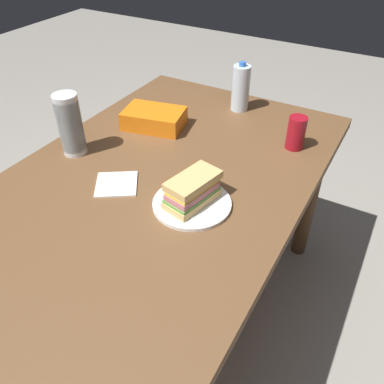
% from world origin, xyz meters
% --- Properties ---
extents(ground_plane, '(8.00, 8.00, 0.00)m').
position_xyz_m(ground_plane, '(0.00, 0.00, 0.00)').
color(ground_plane, gray).
extents(dining_table, '(1.71, 0.94, 0.74)m').
position_xyz_m(dining_table, '(0.00, 0.00, 0.66)').
color(dining_table, brown).
rests_on(dining_table, ground_plane).
extents(paper_plate, '(0.24, 0.24, 0.01)m').
position_xyz_m(paper_plate, '(0.05, -0.17, 0.75)').
color(paper_plate, white).
rests_on(paper_plate, dining_table).
extents(sandwich, '(0.20, 0.13, 0.08)m').
position_xyz_m(sandwich, '(0.05, -0.17, 0.79)').
color(sandwich, '#DBB26B').
rests_on(sandwich, paper_plate).
extents(soda_can_red, '(0.07, 0.07, 0.12)m').
position_xyz_m(soda_can_red, '(0.52, -0.33, 0.80)').
color(soda_can_red, maroon).
rests_on(soda_can_red, dining_table).
extents(chip_bag, '(0.20, 0.26, 0.07)m').
position_xyz_m(chip_bag, '(0.40, 0.20, 0.78)').
color(chip_bag, orange).
rests_on(chip_bag, dining_table).
extents(water_bottle_tall, '(0.07, 0.07, 0.20)m').
position_xyz_m(water_bottle_tall, '(0.71, -0.03, 0.84)').
color(water_bottle_tall, silver).
rests_on(water_bottle_tall, dining_table).
extents(plastic_cup_stack, '(0.08, 0.08, 0.22)m').
position_xyz_m(plastic_cup_stack, '(0.10, 0.34, 0.85)').
color(plastic_cup_stack, silver).
rests_on(plastic_cup_stack, dining_table).
extents(paper_napkin, '(0.18, 0.18, 0.01)m').
position_xyz_m(paper_napkin, '(0.01, 0.09, 0.74)').
color(paper_napkin, white).
rests_on(paper_napkin, dining_table).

